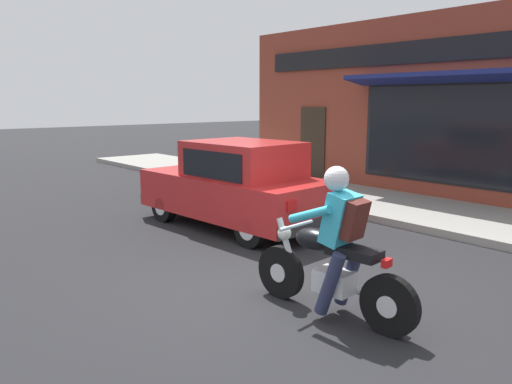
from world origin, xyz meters
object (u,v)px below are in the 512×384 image
object	(u,v)px
car_hatchback	(236,186)
trash_bin	(228,160)
motorcycle_with_rider	(333,255)
traffic_cone	(296,180)

from	to	relation	value
car_hatchback	trash_bin	bearing A→B (deg)	54.10
trash_bin	car_hatchback	bearing A→B (deg)	-125.90
motorcycle_with_rider	traffic_cone	xyz separation A→B (m)	(4.42, 4.90, -0.25)
car_hatchback	traffic_cone	world-z (taller)	car_hatchback
motorcycle_with_rider	traffic_cone	world-z (taller)	motorcycle_with_rider
motorcycle_with_rider	trash_bin	bearing A→B (deg)	59.47
traffic_cone	car_hatchback	bearing A→B (deg)	-156.16
car_hatchback	trash_bin	xyz separation A→B (m)	(2.92, 4.04, -0.13)
motorcycle_with_rider	car_hatchback	xyz separation A→B (m)	(1.62, 3.66, 0.09)
traffic_cone	trash_bin	distance (m)	2.81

